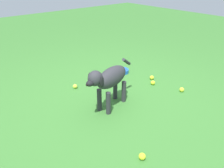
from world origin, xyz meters
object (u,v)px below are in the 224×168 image
at_px(tennis_ball_1, 182,90).
at_px(tennis_ball_4, 75,86).
at_px(tennis_ball_3, 152,78).
at_px(tennis_ball_2, 142,156).
at_px(dog, 110,79).
at_px(water_bowl, 122,71).
at_px(tennis_ball_0, 153,83).

relative_size(tennis_ball_1, tennis_ball_4, 1.00).
bearing_deg(tennis_ball_3, tennis_ball_4, -116.07).
bearing_deg(tennis_ball_2, dog, 158.94).
relative_size(tennis_ball_1, tennis_ball_2, 1.00).
xyz_separation_m(tennis_ball_1, tennis_ball_3, (-0.54, -0.02, 0.00)).
bearing_deg(water_bowl, tennis_ball_3, 19.57).
xyz_separation_m(tennis_ball_3, water_bowl, (-0.50, -0.18, -0.00)).
xyz_separation_m(tennis_ball_3, tennis_ball_4, (-0.53, -1.09, 0.00)).
distance_m(tennis_ball_3, water_bowl, 0.53).
distance_m(tennis_ball_4, water_bowl, 0.91).
xyz_separation_m(tennis_ball_1, tennis_ball_2, (0.51, -1.37, 0.00)).
relative_size(dog, tennis_ball_4, 13.07).
distance_m(tennis_ball_3, tennis_ball_4, 1.21).
xyz_separation_m(dog, tennis_ball_0, (-0.06, 0.90, -0.36)).
bearing_deg(tennis_ball_4, tennis_ball_3, 63.93).
xyz_separation_m(tennis_ball_0, tennis_ball_1, (0.41, 0.14, 0.00)).
distance_m(tennis_ball_0, tennis_ball_4, 1.16).
distance_m(tennis_ball_0, water_bowl, 0.63).
bearing_deg(tennis_ball_0, tennis_ball_3, 135.78).
bearing_deg(tennis_ball_0, tennis_ball_1, 19.37).
xyz_separation_m(dog, tennis_ball_1, (0.36, 1.04, -0.36)).
distance_m(tennis_ball_2, tennis_ball_3, 1.71).
height_order(tennis_ball_0, tennis_ball_1, same).
bearing_deg(tennis_ball_3, water_bowl, -160.43).
xyz_separation_m(tennis_ball_2, water_bowl, (-1.55, 1.18, -0.00)).
bearing_deg(dog, tennis_ball_4, -100.15).
height_order(tennis_ball_1, tennis_ball_4, same).
relative_size(dog, tennis_ball_0, 13.07).
height_order(tennis_ball_1, water_bowl, tennis_ball_1).
bearing_deg(tennis_ball_0, tennis_ball_2, -53.18).
height_order(tennis_ball_3, tennis_ball_4, same).
height_order(tennis_ball_0, tennis_ball_4, same).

